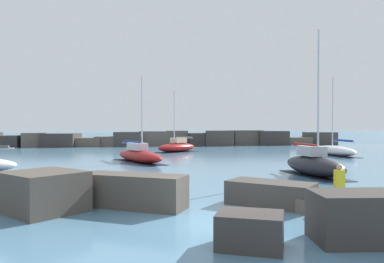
# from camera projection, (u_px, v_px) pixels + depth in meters

# --- Properties ---
(ground_plane) EXTENTS (600.00, 600.00, 0.00)m
(ground_plane) POSITION_uv_depth(u_px,v_px,m) (213.00, 223.00, 12.28)
(ground_plane) COLOR teal
(open_sea_beyond) EXTENTS (400.00, 116.00, 0.01)m
(open_sea_beyond) POSITION_uv_depth(u_px,v_px,m) (144.00, 136.00, 119.60)
(open_sea_beyond) COLOR teal
(open_sea_beyond) RESTS_ON ground
(breakwater_jetty) EXTENTS (62.85, 7.03, 2.47)m
(breakwater_jetty) POSITION_uv_depth(u_px,v_px,m) (158.00, 139.00, 60.55)
(breakwater_jetty) COLOR brown
(breakwater_jetty) RESTS_ON ground
(foreground_rocks) EXTENTS (12.88, 7.93, 1.50)m
(foreground_rocks) POSITION_uv_depth(u_px,v_px,m) (182.00, 198.00, 13.35)
(foreground_rocks) COLOR #383330
(foreground_rocks) RESTS_ON ground
(sailboat_moored_0) EXTENTS (4.94, 8.00, 7.50)m
(sailboat_moored_0) POSITION_uv_depth(u_px,v_px,m) (139.00, 155.00, 32.99)
(sailboat_moored_0) COLOR maroon
(sailboat_moored_0) RESTS_ON ground
(sailboat_moored_1) EXTENTS (2.08, 7.77, 8.54)m
(sailboat_moored_1) POSITION_uv_depth(u_px,v_px,m) (335.00, 150.00, 40.55)
(sailboat_moored_1) COLOR silver
(sailboat_moored_1) RESTS_ON ground
(sailboat_moored_3) EXTENTS (2.42, 6.42, 9.24)m
(sailboat_moored_3) POSITION_uv_depth(u_px,v_px,m) (314.00, 164.00, 24.03)
(sailboat_moored_3) COLOR black
(sailboat_moored_3) RESTS_ON ground
(sailboat_moored_4) EXTENTS (5.99, 5.49, 7.50)m
(sailboat_moored_4) POSITION_uv_depth(u_px,v_px,m) (177.00, 147.00, 45.92)
(sailboat_moored_4) COLOR maroon
(sailboat_moored_4) RESTS_ON ground
(person_on_rocks) EXTENTS (0.36, 0.23, 1.73)m
(person_on_rocks) POSITION_uv_depth(u_px,v_px,m) (339.00, 184.00, 14.33)
(person_on_rocks) COLOR #282833
(person_on_rocks) RESTS_ON ground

